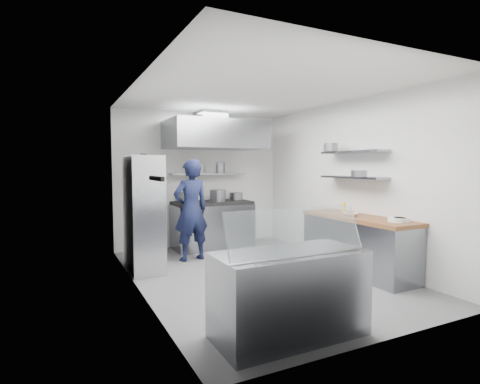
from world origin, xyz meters
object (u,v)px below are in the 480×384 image
gas_range (212,226)px  display_case (289,294)px  wire_rack (144,214)px  chef (191,210)px

gas_range → display_case: (-0.84, -4.10, -0.03)m
gas_range → wire_rack: (-1.63, -1.12, 0.48)m
chef → display_case: 3.34m
chef → wire_rack: 0.96m
wire_rack → display_case: (0.79, -2.98, -0.50)m
chef → wire_rack: bearing=12.3°
gas_range → chef: size_ratio=0.89×
wire_rack → display_case: bearing=-75.2°
gas_range → wire_rack: wire_rack is taller
display_case → gas_range: bearing=78.4°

